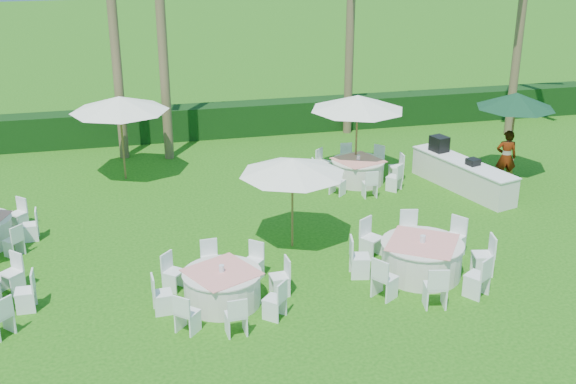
% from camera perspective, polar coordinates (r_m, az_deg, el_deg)
% --- Properties ---
extents(ground, '(120.00, 120.00, 0.00)m').
position_cam_1_polar(ground, '(16.54, -4.69, -7.72)').
color(ground, '#19510E').
rests_on(ground, ground).
extents(hedge, '(34.00, 1.00, 1.20)m').
position_cam_1_polar(hedge, '(27.42, -8.70, 5.41)').
color(hedge, black).
rests_on(hedge, ground).
extents(banquet_table_b, '(3.02, 3.02, 0.92)m').
position_cam_1_polar(banquet_table_b, '(15.86, -5.21, -7.45)').
color(banquet_table_b, silver).
rests_on(banquet_table_b, ground).
extents(banquet_table_c, '(3.38, 3.38, 1.01)m').
position_cam_1_polar(banquet_table_c, '(17.22, 10.50, -5.12)').
color(banquet_table_c, silver).
rests_on(banquet_table_c, ground).
extents(banquet_table_f, '(2.93, 2.93, 0.90)m').
position_cam_1_polar(banquet_table_f, '(22.80, 5.55, 1.71)').
color(banquet_table_f, silver).
rests_on(banquet_table_f, ground).
extents(umbrella_b, '(2.67, 2.67, 2.37)m').
position_cam_1_polar(umbrella_b, '(17.71, 0.35, 2.04)').
color(umbrella_b, brown).
rests_on(umbrella_b, ground).
extents(umbrella_c, '(3.06, 3.06, 2.69)m').
position_cam_1_polar(umbrella_c, '(23.01, -13.18, 6.80)').
color(umbrella_c, brown).
rests_on(umbrella_c, ground).
extents(umbrella_d, '(2.99, 2.99, 2.68)m').
position_cam_1_polar(umbrella_d, '(22.68, 5.52, 7.04)').
color(umbrella_d, brown).
rests_on(umbrella_d, ground).
extents(umbrella_green, '(2.45, 2.45, 2.79)m').
position_cam_1_polar(umbrella_green, '(23.56, 17.58, 6.91)').
color(umbrella_green, brown).
rests_on(umbrella_green, ground).
extents(buffet_table, '(1.87, 3.98, 1.39)m').
position_cam_1_polar(buffet_table, '(22.74, 13.56, 1.40)').
color(buffet_table, silver).
rests_on(buffet_table, ground).
extents(staff_person, '(0.73, 0.59, 1.73)m').
position_cam_1_polar(staff_person, '(23.44, 16.85, 2.65)').
color(staff_person, gray).
rests_on(staff_person, ground).
extents(palm_d, '(4.40, 4.16, 8.59)m').
position_cam_1_polar(palm_d, '(27.18, 4.99, 14.37)').
color(palm_d, brown).
rests_on(palm_d, ground).
extents(palm_e, '(4.40, 4.14, 8.23)m').
position_cam_1_polar(palm_e, '(28.18, 17.98, 13.32)').
color(palm_e, brown).
rests_on(palm_e, ground).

